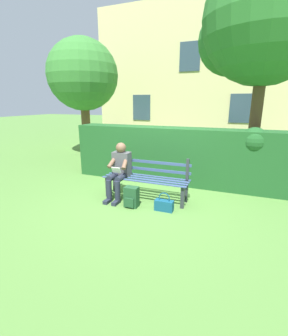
{
  "coord_description": "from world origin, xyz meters",
  "views": [
    {
      "loc": [
        -1.75,
        4.52,
        2.04
      ],
      "look_at": [
        0.0,
        0.1,
        0.73
      ],
      "focal_mm": 25.54,
      "sensor_mm": 36.0,
      "label": 1
    }
  ],
  "objects_px": {
    "tree": "(261,24)",
    "handbag": "(164,205)",
    "tree_far": "(82,77)",
    "park_bench": "(147,178)",
    "backpack": "(131,197)",
    "person_seated": "(119,169)"
  },
  "relations": [
    {
      "from": "park_bench",
      "to": "person_seated",
      "type": "distance_m",
      "value": 0.63
    },
    {
      "from": "backpack",
      "to": "person_seated",
      "type": "bearing_deg",
      "value": -39.27
    },
    {
      "from": "backpack",
      "to": "handbag",
      "type": "height_order",
      "value": "backpack"
    },
    {
      "from": "person_seated",
      "to": "tree",
      "type": "distance_m",
      "value": 4.94
    },
    {
      "from": "park_bench",
      "to": "backpack",
      "type": "bearing_deg",
      "value": 76.89
    },
    {
      "from": "person_seated",
      "to": "backpack",
      "type": "relative_size",
      "value": 2.89
    },
    {
      "from": "tree_far",
      "to": "handbag",
      "type": "bearing_deg",
      "value": 138.53
    },
    {
      "from": "person_seated",
      "to": "handbag",
      "type": "xyz_separation_m",
      "value": [
        -1.11,
        0.3,
        -0.53
      ]
    },
    {
      "from": "tree",
      "to": "tree_far",
      "type": "height_order",
      "value": "tree"
    },
    {
      "from": "tree",
      "to": "backpack",
      "type": "distance_m",
      "value": 5.24
    },
    {
      "from": "person_seated",
      "to": "tree",
      "type": "bearing_deg",
      "value": -133.22
    },
    {
      "from": "person_seated",
      "to": "backpack",
      "type": "height_order",
      "value": "person_seated"
    },
    {
      "from": "tree",
      "to": "tree_far",
      "type": "xyz_separation_m",
      "value": [
        6.06,
        -1.05,
        -0.91
      ]
    },
    {
      "from": "backpack",
      "to": "tree_far",
      "type": "height_order",
      "value": "tree_far"
    },
    {
      "from": "backpack",
      "to": "tree",
      "type": "bearing_deg",
      "value": -124.32
    },
    {
      "from": "handbag",
      "to": "tree_far",
      "type": "bearing_deg",
      "value": -41.47
    },
    {
      "from": "park_bench",
      "to": "handbag",
      "type": "xyz_separation_m",
      "value": [
        -0.54,
        0.47,
        -0.34
      ]
    },
    {
      "from": "tree",
      "to": "handbag",
      "type": "xyz_separation_m",
      "value": [
        1.45,
        3.03,
        -3.76
      ]
    },
    {
      "from": "park_bench",
      "to": "backpack",
      "type": "xyz_separation_m",
      "value": [
        0.12,
        0.53,
        -0.25
      ]
    },
    {
      "from": "backpack",
      "to": "handbag",
      "type": "distance_m",
      "value": 0.67
    },
    {
      "from": "park_bench",
      "to": "person_seated",
      "type": "xyz_separation_m",
      "value": [
        0.57,
        0.17,
        0.19
      ]
    },
    {
      "from": "person_seated",
      "to": "tree_far",
      "type": "relative_size",
      "value": 0.28
    }
  ]
}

